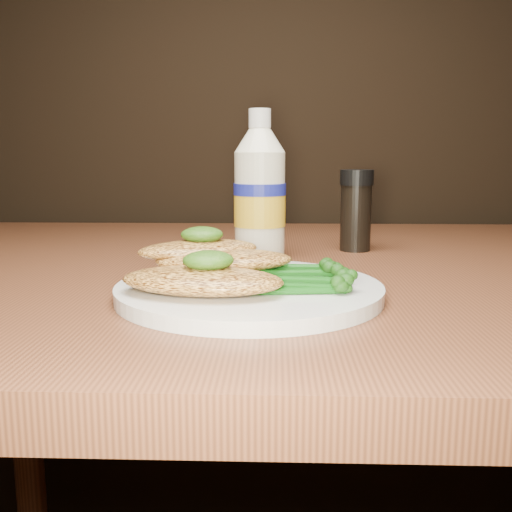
{
  "coord_description": "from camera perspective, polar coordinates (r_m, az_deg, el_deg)",
  "views": [
    {
      "loc": [
        -0.05,
        0.35,
        0.88
      ],
      "look_at": [
        -0.07,
        0.87,
        0.79
      ],
      "focal_mm": 40.83,
      "sensor_mm": 36.0,
      "label": 1
    }
  ],
  "objects": [
    {
      "name": "chicken_back",
      "position": [
        0.57,
        -5.63,
        0.62
      ],
      "size": [
        0.13,
        0.1,
        0.02
      ],
      "primitive_type": "ellipsoid",
      "rotation": [
        0.0,
        0.0,
        0.4
      ],
      "color": "gold",
      "rests_on": "plate"
    },
    {
      "name": "pepper_grinder",
      "position": [
        0.81,
        9.75,
        4.41
      ],
      "size": [
        0.06,
        0.06,
        0.11
      ],
      "primitive_type": null,
      "rotation": [
        0.0,
        0.0,
        -0.35
      ],
      "color": "black",
      "rests_on": "dining_table"
    },
    {
      "name": "broccolini_bundle",
      "position": [
        0.54,
        4.12,
        -1.86
      ],
      "size": [
        0.13,
        0.11,
        0.02
      ],
      "primitive_type": null,
      "rotation": [
        0.0,
        0.0,
        0.16
      ],
      "color": "#124F11",
      "rests_on": "plate"
    },
    {
      "name": "chicken_front",
      "position": [
        0.5,
        -5.3,
        -2.4
      ],
      "size": [
        0.15,
        0.09,
        0.02
      ],
      "primitive_type": "ellipsoid",
      "rotation": [
        0.0,
        0.0,
        -0.14
      ],
      "color": "gold",
      "rests_on": "plate"
    },
    {
      "name": "mayo_bottle",
      "position": [
        0.74,
        0.37,
        7.02
      ],
      "size": [
        0.08,
        0.08,
        0.19
      ],
      "primitive_type": null,
      "rotation": [
        0.0,
        0.0,
        -0.34
      ],
      "color": "#ECE7C8",
      "rests_on": "dining_table"
    },
    {
      "name": "pesto_front",
      "position": [
        0.5,
        -4.7,
        -0.43
      ],
      "size": [
        0.05,
        0.05,
        0.02
      ],
      "primitive_type": "ellipsoid",
      "rotation": [
        0.0,
        0.0,
        0.28
      ],
      "color": "#103407",
      "rests_on": "chicken_front"
    },
    {
      "name": "plate",
      "position": [
        0.54,
        -0.65,
        -3.4
      ],
      "size": [
        0.25,
        0.25,
        0.01
      ],
      "primitive_type": "cylinder",
      "color": "white",
      "rests_on": "dining_table"
    },
    {
      "name": "pesto_back",
      "position": [
        0.58,
        -5.32,
        2.1
      ],
      "size": [
        0.04,
        0.04,
        0.02
      ],
      "primitive_type": "ellipsoid",
      "rotation": [
        0.0,
        0.0,
        0.03
      ],
      "color": "#103407",
      "rests_on": "chicken_back"
    },
    {
      "name": "chicken_mid",
      "position": [
        0.55,
        -3.12,
        -0.43
      ],
      "size": [
        0.14,
        0.08,
        0.02
      ],
      "primitive_type": "ellipsoid",
      "rotation": [
        0.0,
        0.0,
        0.15
      ],
      "color": "gold",
      "rests_on": "plate"
    }
  ]
}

